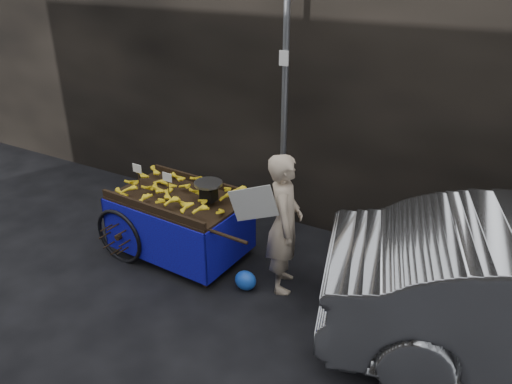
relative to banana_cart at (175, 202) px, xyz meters
The scene contains 6 objects.
ground 0.96m from the banana_cart, 10.81° to the right, with size 80.00×80.00×0.00m, color black.
building_wall 3.20m from the banana_cart, 68.28° to the left, with size 13.50×2.00×5.00m.
street_pole 1.95m from the banana_cart, 52.87° to the left, with size 0.12×0.10×4.00m.
banana_cart is the anchor object (origin of this frame).
vendor 1.50m from the banana_cart, ahead, with size 0.86×0.71×1.66m.
plastic_bag 1.34m from the banana_cart, 11.85° to the right, with size 0.26×0.21×0.23m, color blue.
Camera 1 is at (3.02, -4.20, 3.57)m, focal length 35.00 mm.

